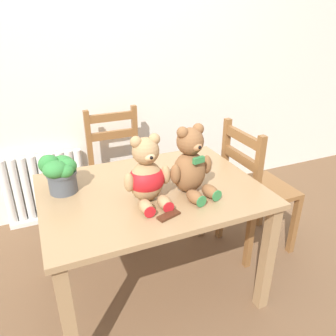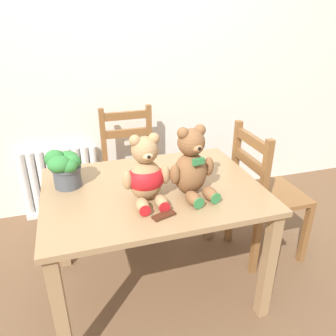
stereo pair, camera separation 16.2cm
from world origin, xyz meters
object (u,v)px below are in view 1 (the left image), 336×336
at_px(wooden_chair_side, 254,189).
at_px(teddy_bear_right, 191,165).
at_px(potted_plant, 60,172).
at_px(wooden_chair_behind, 119,172).
at_px(teddy_bear_left, 147,176).
at_px(chocolate_bar, 169,215).

xyz_separation_m(wooden_chair_side, teddy_bear_right, (-0.61, -0.22, 0.39)).
relative_size(wooden_chair_side, potted_plant, 4.54).
distance_m(wooden_chair_behind, teddy_bear_left, 0.98).
relative_size(teddy_bear_left, teddy_bear_right, 0.95).
distance_m(wooden_chair_behind, wooden_chair_side, 1.02).
height_order(wooden_chair_behind, chocolate_bar, wooden_chair_behind).
xyz_separation_m(wooden_chair_side, potted_plant, (-1.23, 0.04, 0.35)).
bearing_deg(wooden_chair_behind, chocolate_bar, 87.51).
distance_m(wooden_chair_side, potted_plant, 1.28).
relative_size(wooden_chair_behind, teddy_bear_right, 2.53).
xyz_separation_m(wooden_chair_behind, wooden_chair_side, (0.76, -0.67, 0.02)).
xyz_separation_m(wooden_chair_behind, teddy_bear_left, (-0.09, -0.89, 0.39)).
xyz_separation_m(wooden_chair_side, chocolate_bar, (-0.81, -0.39, 0.24)).
xyz_separation_m(teddy_bear_left, teddy_bear_right, (0.24, -0.00, 0.02)).
xyz_separation_m(wooden_chair_behind, chocolate_bar, (-0.05, -1.07, 0.26)).
relative_size(teddy_bear_right, potted_plant, 1.76).
height_order(wooden_chair_side, potted_plant, wooden_chair_side).
bearing_deg(wooden_chair_side, chocolate_bar, -64.01).
xyz_separation_m(wooden_chair_behind, potted_plant, (-0.47, -0.63, 0.37)).
bearing_deg(wooden_chair_behind, teddy_bear_right, 99.56).
height_order(teddy_bear_right, potted_plant, teddy_bear_right).
bearing_deg(chocolate_bar, teddy_bear_left, 102.57).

